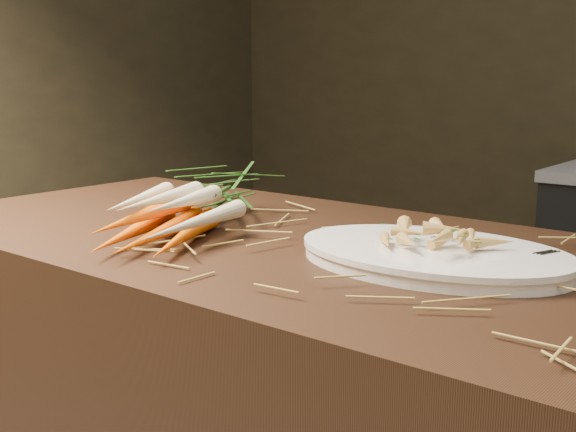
# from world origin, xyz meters

# --- Properties ---
(straw_bedding) EXTENTS (1.40, 0.60, 0.02)m
(straw_bedding) POSITION_xyz_m (0.00, 0.30, 0.91)
(straw_bedding) COLOR olive
(straw_bedding) RESTS_ON main_counter
(root_veg_bunch) EXTENTS (0.36, 0.54, 0.10)m
(root_veg_bunch) POSITION_xyz_m (-0.64, 0.27, 0.95)
(root_veg_bunch) COLOR #F26200
(root_veg_bunch) RESTS_ON main_counter
(serving_platter) EXTENTS (0.42, 0.30, 0.02)m
(serving_platter) POSITION_xyz_m (-0.18, 0.30, 0.91)
(serving_platter) COLOR white
(serving_platter) RESTS_ON main_counter
(roasted_veg_heap) EXTENTS (0.21, 0.16, 0.05)m
(roasted_veg_heap) POSITION_xyz_m (-0.18, 0.30, 0.94)
(roasted_veg_heap) COLOR #C7843D
(roasted_veg_heap) RESTS_ON serving_platter
(serving_fork) EXTENTS (0.07, 0.15, 0.00)m
(serving_fork) POSITION_xyz_m (-0.04, 0.29, 0.92)
(serving_fork) COLOR silver
(serving_fork) RESTS_ON serving_platter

